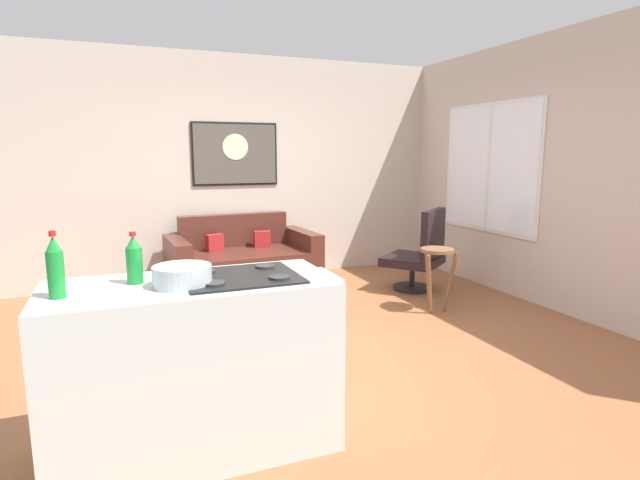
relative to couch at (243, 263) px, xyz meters
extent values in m
cube|color=#975B37|center=(0.17, -1.92, -0.31)|extent=(6.40, 6.40, 0.04)
cube|color=beige|center=(0.17, 0.50, 1.11)|extent=(6.40, 0.05, 2.80)
cube|color=beige|center=(2.79, -1.62, 1.11)|extent=(0.05, 6.40, 2.80)
cube|color=#50261D|center=(0.00, -0.04, -0.07)|extent=(1.42, 1.02, 0.45)
cube|color=#50261D|center=(-0.02, 0.35, 0.35)|extent=(1.36, 0.25, 0.41)
cube|color=#50261D|center=(-0.76, -0.09, 0.03)|extent=(0.24, 0.94, 0.64)
cube|color=#50261D|center=(0.77, 0.01, 0.03)|extent=(0.24, 0.94, 0.64)
cube|color=#A72124|center=(-0.31, 0.11, 0.25)|extent=(0.22, 0.15, 0.20)
cube|color=#A72124|center=(0.29, 0.15, 0.25)|extent=(0.21, 0.12, 0.20)
cube|color=silver|center=(0.17, -1.28, 0.10)|extent=(0.93, 0.60, 0.02)
cylinder|color=#232326|center=(-0.25, -1.54, -0.10)|extent=(0.03, 0.03, 0.38)
cylinder|color=#232326|center=(0.59, -1.54, -0.10)|extent=(0.03, 0.03, 0.38)
cylinder|color=#232326|center=(-0.25, -1.03, -0.10)|extent=(0.03, 0.03, 0.38)
cylinder|color=#232326|center=(0.59, -1.03, -0.10)|extent=(0.03, 0.03, 0.38)
cylinder|color=black|center=(1.83, -0.87, -0.27)|extent=(0.44, 0.44, 0.04)
cylinder|color=black|center=(1.83, -0.87, -0.09)|extent=(0.06, 0.06, 0.33)
cube|color=black|center=(1.83, -0.87, 0.06)|extent=(0.87, 0.87, 0.10)
cube|color=black|center=(1.98, -1.06, 0.39)|extent=(0.55, 0.45, 0.56)
cylinder|color=brown|center=(1.60, -1.68, 0.34)|extent=(0.33, 0.33, 0.03)
cylinder|color=brown|center=(1.60, -1.54, 0.02)|extent=(0.04, 0.13, 0.62)
cylinder|color=brown|center=(1.48, -1.75, 0.02)|extent=(0.13, 0.10, 0.62)
cylinder|color=brown|center=(1.73, -1.75, 0.02)|extent=(0.13, 0.10, 0.62)
cube|color=silver|center=(-1.00, -3.23, 0.17)|extent=(1.46, 0.66, 0.94)
cube|color=black|center=(-0.74, -3.23, 0.65)|extent=(0.60, 0.52, 0.01)
cylinder|color=#2D2D2D|center=(-0.91, -3.37, 0.66)|extent=(0.11, 0.11, 0.01)
cylinder|color=#2D2D2D|center=(-0.57, -3.37, 0.66)|extent=(0.11, 0.11, 0.01)
cylinder|color=#2D2D2D|center=(-0.91, -3.09, 0.66)|extent=(0.11, 0.11, 0.01)
cylinder|color=#2D2D2D|center=(-0.57, -3.09, 0.66)|extent=(0.11, 0.11, 0.01)
cylinder|color=#1C8D34|center=(-1.61, -3.30, 0.75)|extent=(0.07, 0.07, 0.22)
cone|color=#1C8D34|center=(-1.61, -3.30, 0.90)|extent=(0.07, 0.07, 0.07)
cylinder|color=red|center=(-1.61, -3.30, 0.94)|extent=(0.03, 0.03, 0.03)
cylinder|color=#1C8D34|center=(-1.27, -3.15, 0.74)|extent=(0.08, 0.08, 0.19)
cone|color=#1C8D34|center=(-1.27, -3.15, 0.86)|extent=(0.07, 0.07, 0.06)
cylinder|color=red|center=(-1.27, -3.15, 0.90)|extent=(0.03, 0.03, 0.02)
cylinder|color=silver|center=(-1.05, -3.29, 0.65)|extent=(0.16, 0.16, 0.01)
cylinder|color=silver|center=(-1.05, -3.29, 0.69)|extent=(0.29, 0.29, 0.10)
cube|color=black|center=(0.05, 0.46, 1.30)|extent=(1.08, 0.01, 0.78)
cube|color=#534D45|center=(0.05, 0.46, 1.30)|extent=(1.03, 0.02, 0.73)
cylinder|color=beige|center=(0.05, 0.44, 1.38)|extent=(0.32, 0.01, 0.32)
cube|color=silver|center=(2.76, -1.02, 1.13)|extent=(0.02, 1.61, 1.52)
cube|color=white|center=(2.75, -1.02, 1.13)|extent=(0.01, 1.53, 1.44)
cube|color=silver|center=(2.74, -1.02, 1.13)|extent=(0.01, 0.04, 1.44)
camera|label=1|loc=(-1.32, -5.82, 1.30)|focal=28.11mm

